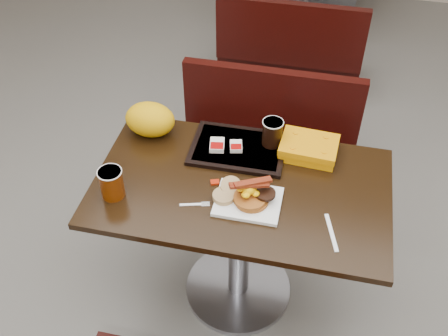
% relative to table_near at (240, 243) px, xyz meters
% --- Properties ---
extents(floor, '(6.00, 7.00, 0.01)m').
position_rel_table_near_xyz_m(floor, '(0.00, 0.00, -0.38)').
color(floor, gray).
rests_on(floor, ground).
extents(table_near, '(1.20, 0.70, 0.75)m').
position_rel_table_near_xyz_m(table_near, '(0.00, 0.00, 0.00)').
color(table_near, black).
rests_on(table_near, floor).
extents(bench_near_n, '(1.00, 0.46, 0.72)m').
position_rel_table_near_xyz_m(bench_near_n, '(0.00, 0.70, -0.02)').
color(bench_near_n, black).
rests_on(bench_near_n, floor).
extents(bench_far_s, '(1.00, 0.46, 0.72)m').
position_rel_table_near_xyz_m(bench_far_s, '(0.00, 1.90, -0.02)').
color(bench_far_s, black).
rests_on(bench_far_s, floor).
extents(platter, '(0.26, 0.20, 0.02)m').
position_rel_table_near_xyz_m(platter, '(0.04, -0.09, 0.38)').
color(platter, white).
rests_on(platter, table_near).
extents(pancake_stack, '(0.14, 0.14, 0.03)m').
position_rel_table_near_xyz_m(pancake_stack, '(0.06, -0.09, 0.40)').
color(pancake_stack, '#934818').
rests_on(pancake_stack, platter).
extents(sausage_patty, '(0.08, 0.08, 0.01)m').
position_rel_table_near_xyz_m(sausage_patty, '(0.11, -0.07, 0.42)').
color(sausage_patty, black).
rests_on(sausage_patty, pancake_stack).
extents(scrambled_eggs, '(0.09, 0.08, 0.04)m').
position_rel_table_near_xyz_m(scrambled_eggs, '(0.04, -0.09, 0.44)').
color(scrambled_eggs, '#F9ED04').
rests_on(scrambled_eggs, pancake_stack).
extents(bacon_strips, '(0.17, 0.13, 0.01)m').
position_rel_table_near_xyz_m(bacon_strips, '(0.05, -0.08, 0.47)').
color(bacon_strips, '#4B0506').
rests_on(bacon_strips, scrambled_eggs).
extents(muffin_bottom, '(0.10, 0.10, 0.02)m').
position_rel_table_near_xyz_m(muffin_bottom, '(-0.05, -0.10, 0.40)').
color(muffin_bottom, tan).
rests_on(muffin_bottom, platter).
extents(muffin_top, '(0.10, 0.11, 0.05)m').
position_rel_table_near_xyz_m(muffin_top, '(-0.03, -0.05, 0.41)').
color(muffin_top, tan).
rests_on(muffin_top, platter).
extents(coffee_cup_near, '(0.09, 0.09, 0.13)m').
position_rel_table_near_xyz_m(coffee_cup_near, '(-0.49, -0.17, 0.44)').
color(coffee_cup_near, '#8B3305').
rests_on(coffee_cup_near, table_near).
extents(fork, '(0.12, 0.05, 0.00)m').
position_rel_table_near_xyz_m(fork, '(-0.17, -0.15, 0.38)').
color(fork, white).
rests_on(fork, table_near).
extents(knife, '(0.07, 0.18, 0.00)m').
position_rel_table_near_xyz_m(knife, '(0.38, -0.17, 0.38)').
color(knife, white).
rests_on(knife, table_near).
extents(condiment_syrup, '(0.04, 0.04, 0.01)m').
position_rel_table_near_xyz_m(condiment_syrup, '(-0.11, -0.01, 0.38)').
color(condiment_syrup, '#A61C07').
rests_on(condiment_syrup, table_near).
extents(condiment_ketchup, '(0.04, 0.04, 0.01)m').
position_rel_table_near_xyz_m(condiment_ketchup, '(0.02, -0.02, 0.38)').
color(condiment_ketchup, '#8C0504').
rests_on(condiment_ketchup, table_near).
extents(tray, '(0.41, 0.29, 0.02)m').
position_rel_table_near_xyz_m(tray, '(-0.05, 0.21, 0.38)').
color(tray, black).
rests_on(tray, table_near).
extents(hashbrown_sleeve_left, '(0.07, 0.09, 0.02)m').
position_rel_table_near_xyz_m(hashbrown_sleeve_left, '(-0.14, 0.18, 0.41)').
color(hashbrown_sleeve_left, silver).
rests_on(hashbrown_sleeve_left, tray).
extents(hashbrown_sleeve_right, '(0.07, 0.08, 0.02)m').
position_rel_table_near_xyz_m(hashbrown_sleeve_right, '(-0.06, 0.20, 0.40)').
color(hashbrown_sleeve_right, silver).
rests_on(hashbrown_sleeve_right, tray).
extents(coffee_cup_far, '(0.10, 0.10, 0.12)m').
position_rel_table_near_xyz_m(coffee_cup_far, '(0.08, 0.26, 0.45)').
color(coffee_cup_far, black).
rests_on(coffee_cup_far, tray).
extents(clamshell, '(0.25, 0.20, 0.06)m').
position_rel_table_near_xyz_m(clamshell, '(0.24, 0.25, 0.41)').
color(clamshell, orange).
rests_on(clamshell, table_near).
extents(paper_bag, '(0.27, 0.23, 0.15)m').
position_rel_table_near_xyz_m(paper_bag, '(-0.46, 0.24, 0.45)').
color(paper_bag, '#EEA807').
rests_on(paper_bag, table_near).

